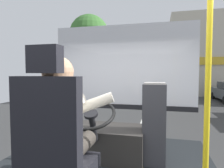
% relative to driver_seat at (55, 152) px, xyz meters
% --- Properties ---
extents(ground, '(18.00, 44.00, 0.06)m').
position_rel_driver_seat_xyz_m(ground, '(0.09, 9.32, -1.37)').
color(ground, '#363636').
extents(driver_seat, '(0.48, 0.48, 1.29)m').
position_rel_driver_seat_xyz_m(driver_seat, '(0.00, 0.00, 0.00)').
color(driver_seat, black).
rests_on(driver_seat, bus_floor).
extents(bus_driver, '(0.74, 0.57, 0.80)m').
position_rel_driver_seat_xyz_m(bus_driver, '(-0.00, 0.10, 0.19)').
color(bus_driver, '#332D28').
rests_on(bus_driver, driver_seat).
extents(steering_console, '(1.10, 0.96, 0.78)m').
position_rel_driver_seat_xyz_m(steering_console, '(-0.00, 1.16, -0.32)').
color(steering_console, '#282623').
rests_on(steering_console, bus_floor).
extents(handrail_pole, '(0.04, 0.04, 1.99)m').
position_rel_driver_seat_xyz_m(handrail_pole, '(1.09, 0.41, 0.46)').
color(handrail_pole, yellow).
rests_on(handrail_pole, bus_floor).
extents(fare_box, '(0.27, 0.25, 0.99)m').
position_rel_driver_seat_xyz_m(fare_box, '(0.67, 1.15, -0.05)').
color(fare_box, '#333338').
rests_on(fare_box, bus_floor).
extents(windshield_panel, '(2.50, 0.08, 1.48)m').
position_rel_driver_seat_xyz_m(windshield_panel, '(0.09, 2.14, 0.51)').
color(windshield_panel, silver).
extents(street_tree, '(2.45, 2.45, 5.53)m').
position_rel_driver_seat_xyz_m(street_tree, '(-3.59, 10.31, 2.92)').
color(street_tree, '#4C3828').
rests_on(street_tree, ground).
extents(shop_building, '(9.25, 4.68, 6.83)m').
position_rel_driver_seat_xyz_m(shop_building, '(6.20, 17.64, 2.06)').
color(shop_building, '#BCB29E').
rests_on(shop_building, ground).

